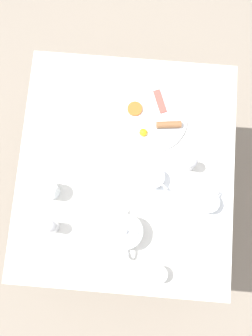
# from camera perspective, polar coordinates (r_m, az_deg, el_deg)

# --- Properties ---
(ground_plane) EXTENTS (8.00, 8.00, 0.00)m
(ground_plane) POSITION_cam_1_polar(r_m,az_deg,el_deg) (2.27, -0.00, -3.71)
(ground_plane) COLOR gray
(table) EXTENTS (0.85, 0.94, 0.74)m
(table) POSITION_cam_1_polar(r_m,az_deg,el_deg) (1.62, -0.00, -0.71)
(table) COLOR silver
(table) RESTS_ON ground_plane
(breakfast_plate) EXTENTS (0.29, 0.29, 0.04)m
(breakfast_plate) POSITION_cam_1_polar(r_m,az_deg,el_deg) (1.59, 3.75, 7.18)
(breakfast_plate) COLOR white
(breakfast_plate) RESTS_ON table
(teapot_near) EXTENTS (0.13, 0.21, 0.11)m
(teapot_near) POSITION_cam_1_polar(r_m,az_deg,el_deg) (1.47, -0.11, -9.31)
(teapot_near) COLOR white
(teapot_near) RESTS_ON table
(teacup_with_saucer_left) EXTENTS (0.16, 0.16, 0.06)m
(teacup_with_saucer_left) POSITION_cam_1_polar(r_m,az_deg,el_deg) (1.51, 4.07, -1.56)
(teacup_with_saucer_left) COLOR white
(teacup_with_saucer_left) RESTS_ON table
(teacup_with_saucer_right) EXTENTS (0.16, 0.16, 0.06)m
(teacup_with_saucer_right) POSITION_cam_1_polar(r_m,az_deg,el_deg) (1.53, 11.74, -4.99)
(teacup_with_saucer_right) COLOR white
(teacup_with_saucer_right) RESTS_ON table
(water_glass_tall) EXTENTS (0.07, 0.07, 0.10)m
(water_glass_tall) POSITION_cam_1_polar(r_m,az_deg,el_deg) (1.51, -11.02, -3.10)
(water_glass_tall) COLOR white
(water_glass_tall) RESTS_ON table
(creamer_jug) EXTENTS (0.08, 0.06, 0.06)m
(creamer_jug) POSITION_cam_1_polar(r_m,az_deg,el_deg) (1.49, 4.69, -15.11)
(creamer_jug) COLOR white
(creamer_jug) RESTS_ON table
(pepper_grinder) EXTENTS (0.04, 0.04, 0.11)m
(pepper_grinder) POSITION_cam_1_polar(r_m,az_deg,el_deg) (1.48, -10.74, -8.33)
(pepper_grinder) COLOR #BCBCC1
(pepper_grinder) RESTS_ON table
(salt_grinder) EXTENTS (0.04, 0.04, 0.11)m
(salt_grinder) POSITION_cam_1_polar(r_m,az_deg,el_deg) (1.51, 9.38, 0.72)
(salt_grinder) COLOR #BCBCC1
(salt_grinder) RESTS_ON table
(fork_by_plate) EXTENTS (0.19, 0.04, 0.00)m
(fork_by_plate) POSITION_cam_1_polar(r_m,az_deg,el_deg) (1.59, -9.97, 3.91)
(fork_by_plate) COLOR silver
(fork_by_plate) RESTS_ON table
(knife_by_plate) EXTENTS (0.07, 0.20, 0.00)m
(knife_by_plate) POSITION_cam_1_polar(r_m,az_deg,el_deg) (1.65, -6.97, 11.60)
(knife_by_plate) COLOR silver
(knife_by_plate) RESTS_ON table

